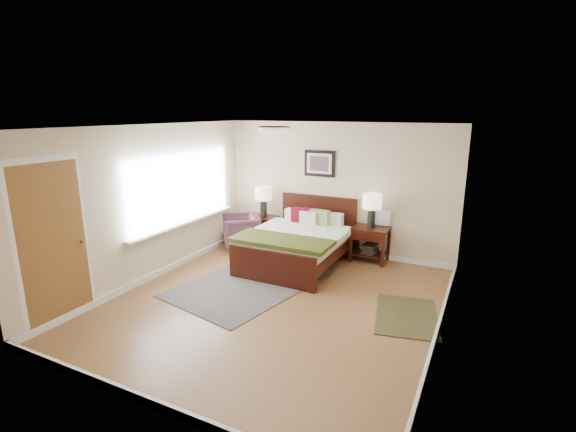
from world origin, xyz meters
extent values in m
plane|color=brown|center=(0.00, 0.00, 0.00)|extent=(5.00, 5.00, 0.00)
cube|color=beige|center=(0.00, 2.50, 1.25)|extent=(4.50, 0.04, 2.50)
cube|color=beige|center=(0.00, -2.50, 1.25)|extent=(4.50, 0.04, 2.50)
cube|color=beige|center=(-2.25, 0.00, 1.25)|extent=(0.04, 5.00, 2.50)
cube|color=beige|center=(2.25, 0.00, 1.25)|extent=(0.04, 5.00, 2.50)
cube|color=white|center=(0.00, 0.00, 2.50)|extent=(4.50, 5.00, 0.02)
cube|color=silver|center=(-2.23, 0.70, 1.40)|extent=(0.02, 2.72, 1.32)
cube|color=silver|center=(-2.21, 0.70, 1.40)|extent=(0.01, 2.60, 1.20)
cube|color=silver|center=(-2.18, 0.70, 0.77)|extent=(0.10, 2.72, 0.04)
cube|color=silver|center=(-2.23, -1.75, 1.09)|extent=(0.01, 1.00, 2.18)
cube|color=brown|center=(-2.23, -1.75, 1.05)|extent=(0.01, 0.90, 2.10)
cylinder|color=#999999|center=(-2.20, -1.37, 1.00)|extent=(0.04, 0.04, 0.04)
cylinder|color=white|center=(0.00, 0.00, 2.46)|extent=(0.40, 0.40, 0.07)
cylinder|color=beige|center=(0.00, 0.00, 2.50)|extent=(0.44, 0.44, 0.01)
cube|color=#380E08|center=(-0.35, 2.46, 0.56)|extent=(1.54, 0.06, 1.08)
cube|color=#380E08|center=(-0.35, 0.51, 0.29)|extent=(1.54, 0.06, 0.54)
cube|color=#380E08|center=(-1.08, 1.49, 0.31)|extent=(0.06, 1.93, 0.17)
cube|color=#380E08|center=(0.38, 1.49, 0.31)|extent=(0.06, 1.93, 0.17)
cube|color=white|center=(-0.35, 1.49, 0.43)|extent=(1.44, 1.91, 0.21)
cube|color=white|center=(-0.35, 1.39, 0.58)|extent=(1.62, 1.68, 0.10)
cube|color=#434313|center=(-0.35, 0.87, 0.63)|extent=(1.66, 0.70, 0.07)
cube|color=white|center=(-0.69, 2.22, 0.71)|extent=(0.48, 0.18, 0.25)
cube|color=white|center=(-0.01, 2.22, 0.71)|extent=(0.48, 0.18, 0.25)
cube|color=#5C0A12|center=(-0.56, 2.10, 0.75)|extent=(0.38, 0.17, 0.31)
cube|color=#7C9254|center=(-0.18, 2.10, 0.75)|extent=(0.37, 0.16, 0.31)
cube|color=beige|center=(-0.37, 2.02, 0.73)|extent=(0.33, 0.13, 0.27)
cube|color=black|center=(-0.35, 2.48, 1.72)|extent=(0.62, 0.03, 0.50)
cube|color=silver|center=(-0.35, 2.46, 1.72)|extent=(0.50, 0.01, 0.38)
cube|color=#A52D23|center=(-0.35, 2.44, 1.72)|extent=(0.38, 0.01, 0.28)
cube|color=#380E08|center=(-1.48, 2.27, 0.57)|extent=(0.50, 0.45, 0.05)
cube|color=#380E08|center=(-1.70, 2.08, 0.27)|extent=(0.05, 0.05, 0.55)
cube|color=#380E08|center=(-1.26, 2.08, 0.27)|extent=(0.05, 0.05, 0.55)
cube|color=#380E08|center=(-1.70, 2.46, 0.27)|extent=(0.05, 0.05, 0.55)
cube|color=#380E08|center=(-1.26, 2.46, 0.27)|extent=(0.05, 0.05, 0.55)
cube|color=#380E08|center=(-1.48, 2.06, 0.47)|extent=(0.44, 0.03, 0.14)
cube|color=#380E08|center=(0.76, 2.27, 0.62)|extent=(0.65, 0.49, 0.05)
cube|color=#380E08|center=(0.46, 2.06, 0.30)|extent=(0.05, 0.05, 0.60)
cube|color=#380E08|center=(1.05, 2.06, 0.30)|extent=(0.05, 0.05, 0.60)
cube|color=#380E08|center=(0.46, 2.48, 0.30)|extent=(0.05, 0.05, 0.60)
cube|color=#380E08|center=(1.05, 2.48, 0.30)|extent=(0.05, 0.05, 0.60)
cube|color=#380E08|center=(0.76, 2.04, 0.52)|extent=(0.59, 0.03, 0.14)
cube|color=#380E08|center=(0.76, 2.27, 0.14)|extent=(0.59, 0.43, 0.03)
cube|color=black|center=(0.76, 2.27, 0.17)|extent=(0.24, 0.30, 0.03)
cube|color=black|center=(0.76, 2.27, 0.20)|extent=(0.24, 0.30, 0.03)
cube|color=black|center=(0.76, 2.27, 0.24)|extent=(0.24, 0.30, 0.03)
cube|color=black|center=(0.76, 2.27, 0.28)|extent=(0.24, 0.30, 0.03)
cube|color=black|center=(0.76, 2.27, 0.31)|extent=(0.24, 0.30, 0.03)
cylinder|color=black|center=(-1.48, 2.27, 0.76)|extent=(0.14, 0.14, 0.32)
cylinder|color=black|center=(-1.48, 2.27, 0.94)|extent=(0.02, 0.02, 0.06)
cylinder|color=beige|center=(-1.48, 2.27, 1.08)|extent=(0.34, 0.34, 0.26)
cylinder|color=black|center=(0.76, 2.27, 0.81)|extent=(0.14, 0.14, 0.32)
cylinder|color=black|center=(0.76, 2.27, 0.99)|extent=(0.02, 0.02, 0.06)
cylinder|color=beige|center=(0.76, 2.27, 1.13)|extent=(0.34, 0.34, 0.26)
imported|color=brown|center=(-1.80, 1.90, 0.33)|extent=(1.01, 1.01, 0.66)
cube|color=#0B1B39|center=(-0.69, 0.31, 0.01)|extent=(2.08, 2.61, 0.01)
cube|color=black|center=(1.80, 0.40, 0.01)|extent=(1.02, 1.33, 0.01)
camera|label=1|loc=(2.63, -4.92, 2.71)|focal=26.00mm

